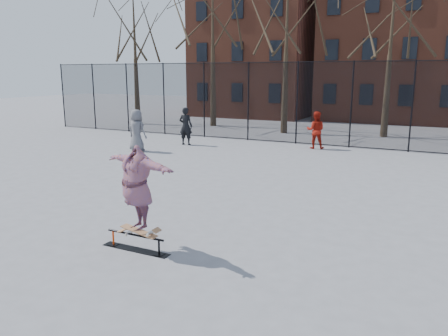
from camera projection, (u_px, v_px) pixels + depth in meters
The scene contains 9 objects.
ground at pixel (181, 230), 9.77m from camera, with size 100.00×100.00×0.00m, color slate.
skate_rail at pixel (136, 244), 8.65m from camera, with size 1.52×0.23×0.33m.
skateboard at pixel (139, 232), 8.56m from camera, with size 0.84×0.20×0.10m, color #9C643E, non-canonical shape.
skater at pixel (137, 190), 8.37m from camera, with size 2.01×0.55×1.64m, color navy.
bystander_grey at pixel (137, 130), 19.46m from camera, with size 0.91×0.59×1.87m, color #5B5A5F.
bystander_black at pixel (186, 126), 21.22m from camera, with size 0.67×0.44×1.83m, color black.
bystander_red at pixel (316, 130), 20.15m from camera, with size 0.84×0.65×1.72m, color #9B180D.
fence at pixel (325, 103), 20.70m from camera, with size 34.03×0.07×4.00m.
rowhouses at pixel (383, 35), 30.90m from camera, with size 29.00×7.00×13.00m.
Camera 1 is at (4.99, -7.84, 3.44)m, focal length 35.00 mm.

